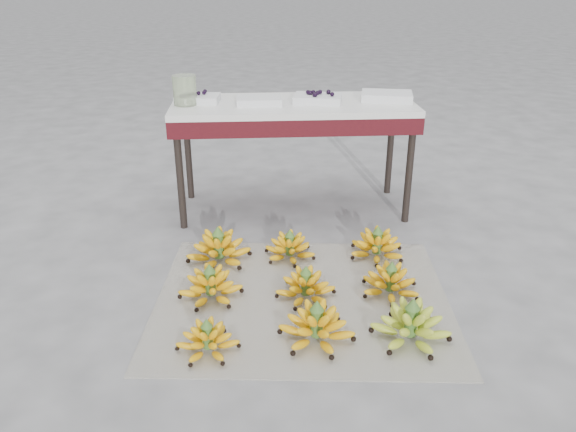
{
  "coord_description": "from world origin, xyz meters",
  "views": [
    {
      "loc": [
        -0.26,
        -2.08,
        1.32
      ],
      "look_at": [
        -0.1,
        0.29,
        0.26
      ],
      "focal_mm": 35.0,
      "sensor_mm": 36.0,
      "label": 1
    }
  ],
  "objects": [
    {
      "name": "tray_far_left",
      "position": [
        -0.55,
        1.02,
        0.66
      ],
      "size": [
        0.25,
        0.19,
        0.06
      ],
      "color": "silver",
      "rests_on": "vendor_table"
    },
    {
      "name": "ground",
      "position": [
        0.0,
        0.0,
        0.0
      ],
      "size": [
        60.0,
        60.0,
        0.0
      ],
      "primitive_type": "plane",
      "color": "#5E5E60",
      "rests_on": "ground"
    },
    {
      "name": "bunch_back_center",
      "position": [
        -0.09,
        0.36,
        0.06
      ],
      "size": [
        0.3,
        0.3,
        0.15
      ],
      "rotation": [
        0.0,
        0.0,
        0.23
      ],
      "color": "yellow",
      "rests_on": "newspaper_mat"
    },
    {
      "name": "newspaper_mat",
      "position": [
        -0.06,
        -0.02,
        0.0
      ],
      "size": [
        1.34,
        1.16,
        0.01
      ],
      "primitive_type": "cube",
      "rotation": [
        0.0,
        0.0,
        -0.09
      ],
      "color": "white",
      "rests_on": "ground"
    },
    {
      "name": "tray_left",
      "position": [
        -0.22,
        0.95,
        0.65
      ],
      "size": [
        0.24,
        0.18,
        0.04
      ],
      "color": "silver",
      "rests_on": "vendor_table"
    },
    {
      "name": "glass_jar",
      "position": [
        -0.61,
        0.95,
        0.71
      ],
      "size": [
        0.15,
        0.15,
        0.16
      ],
      "primitive_type": "cylinder",
      "rotation": [
        0.0,
        0.0,
        -0.19
      ],
      "color": "beige",
      "rests_on": "vendor_table"
    },
    {
      "name": "vendor_table",
      "position": [
        -0.03,
        0.98,
        0.56
      ],
      "size": [
        1.32,
        0.53,
        0.64
      ],
      "color": "black",
      "rests_on": "ground"
    },
    {
      "name": "bunch_mid_left",
      "position": [
        -0.45,
        0.02,
        0.06
      ],
      "size": [
        0.35,
        0.35,
        0.17
      ],
      "rotation": [
        0.0,
        0.0,
        -0.37
      ],
      "color": "yellow",
      "rests_on": "newspaper_mat"
    },
    {
      "name": "bunch_back_right",
      "position": [
        0.34,
        0.34,
        0.06
      ],
      "size": [
        0.3,
        0.3,
        0.17
      ],
      "rotation": [
        0.0,
        0.0,
        0.09
      ],
      "color": "yellow",
      "rests_on": "newspaper_mat"
    },
    {
      "name": "tray_right",
      "position": [
        0.11,
        0.96,
        0.66
      ],
      "size": [
        0.29,
        0.23,
        0.07
      ],
      "color": "silver",
      "rests_on": "vendor_table"
    },
    {
      "name": "bunch_mid_center",
      "position": [
        -0.05,
        -0.01,
        0.06
      ],
      "size": [
        0.32,
        0.32,
        0.16
      ],
      "rotation": [
        0.0,
        0.0,
        -0.32
      ],
      "color": "yellow",
      "rests_on": "newspaper_mat"
    },
    {
      "name": "bunch_front_left",
      "position": [
        -0.44,
        -0.35,
        0.05
      ],
      "size": [
        0.28,
        0.28,
        0.14
      ],
      "rotation": [
        0.0,
        0.0,
        -0.23
      ],
      "color": "yellow",
      "rests_on": "newspaper_mat"
    },
    {
      "name": "bunch_front_right",
      "position": [
        0.32,
        -0.33,
        0.07
      ],
      "size": [
        0.39,
        0.39,
        0.18
      ],
      "rotation": [
        0.0,
        0.0,
        -0.4
      ],
      "color": "#93AE29",
      "rests_on": "newspaper_mat"
    },
    {
      "name": "bunch_mid_right",
      "position": [
        0.33,
        -0.0,
        0.06
      ],
      "size": [
        0.33,
        0.33,
        0.16
      ],
      "rotation": [
        0.0,
        0.0,
        0.31
      ],
      "color": "yellow",
      "rests_on": "newspaper_mat"
    },
    {
      "name": "tray_far_right",
      "position": [
        0.5,
        0.99,
        0.66
      ],
      "size": [
        0.31,
        0.25,
        0.04
      ],
      "color": "silver",
      "rests_on": "vendor_table"
    },
    {
      "name": "bunch_back_left",
      "position": [
        -0.43,
        0.34,
        0.07
      ],
      "size": [
        0.34,
        0.34,
        0.19
      ],
      "rotation": [
        0.0,
        0.0,
        0.11
      ],
      "color": "yellow",
      "rests_on": "newspaper_mat"
    },
    {
      "name": "bunch_front_center",
      "position": [
        -0.03,
        -0.31,
        0.07
      ],
      "size": [
        0.38,
        0.38,
        0.18
      ],
      "rotation": [
        0.0,
        0.0,
        -0.42
      ],
      "color": "yellow",
      "rests_on": "newspaper_mat"
    }
  ]
}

